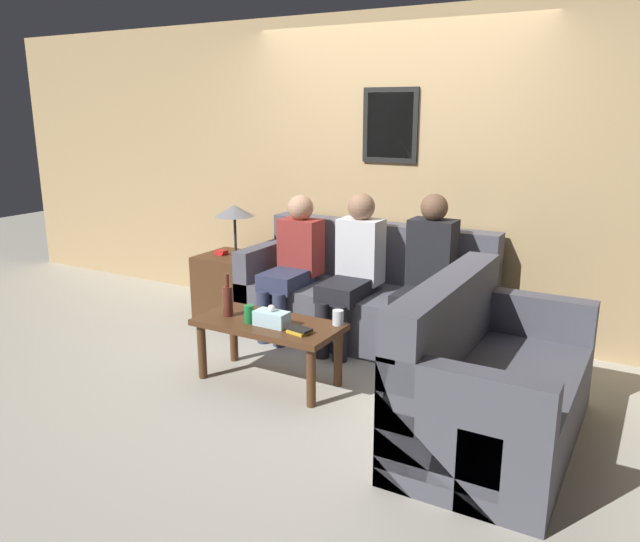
{
  "coord_description": "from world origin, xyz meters",
  "views": [
    {
      "loc": [
        2.08,
        -3.92,
        1.83
      ],
      "look_at": [
        -0.1,
        -0.09,
        0.68
      ],
      "focal_mm": 35.0,
      "sensor_mm": 36.0,
      "label": 1
    }
  ],
  "objects_px": {
    "person_left": "(293,260)",
    "teddy_bear": "(409,387)",
    "person_middle": "(353,266)",
    "person_right": "(426,273)",
    "drinking_glass": "(338,318)",
    "couch_side": "(488,387)",
    "couch_main": "(366,300)",
    "coffee_table": "(269,331)",
    "wine_bottle": "(228,300)"
  },
  "relations": [
    {
      "from": "person_left",
      "to": "teddy_bear",
      "type": "relative_size",
      "value": 3.66
    },
    {
      "from": "person_middle",
      "to": "person_right",
      "type": "distance_m",
      "value": 0.59
    },
    {
      "from": "drinking_glass",
      "to": "teddy_bear",
      "type": "distance_m",
      "value": 0.65
    },
    {
      "from": "couch_side",
      "to": "drinking_glass",
      "type": "height_order",
      "value": "couch_side"
    },
    {
      "from": "couch_side",
      "to": "drinking_glass",
      "type": "relative_size",
      "value": 14.65
    },
    {
      "from": "couch_side",
      "to": "teddy_bear",
      "type": "relative_size",
      "value": 4.73
    },
    {
      "from": "drinking_glass",
      "to": "person_middle",
      "type": "relative_size",
      "value": 0.08
    },
    {
      "from": "couch_main",
      "to": "person_middle",
      "type": "relative_size",
      "value": 1.66
    },
    {
      "from": "couch_side",
      "to": "person_left",
      "type": "height_order",
      "value": "person_left"
    },
    {
      "from": "coffee_table",
      "to": "person_left",
      "type": "bearing_deg",
      "value": 112.34
    },
    {
      "from": "wine_bottle",
      "to": "person_left",
      "type": "relative_size",
      "value": 0.26
    },
    {
      "from": "couch_main",
      "to": "person_left",
      "type": "xyz_separation_m",
      "value": [
        -0.58,
        -0.19,
        0.31
      ]
    },
    {
      "from": "person_left",
      "to": "teddy_bear",
      "type": "xyz_separation_m",
      "value": [
        1.36,
        -0.81,
        -0.49
      ]
    },
    {
      "from": "coffee_table",
      "to": "wine_bottle",
      "type": "height_order",
      "value": "wine_bottle"
    },
    {
      "from": "couch_main",
      "to": "person_right",
      "type": "distance_m",
      "value": 0.69
    },
    {
      "from": "drinking_glass",
      "to": "coffee_table",
      "type": "bearing_deg",
      "value": -158.04
    },
    {
      "from": "couch_main",
      "to": "person_right",
      "type": "relative_size",
      "value": 1.62
    },
    {
      "from": "coffee_table",
      "to": "person_left",
      "type": "distance_m",
      "value": 1.04
    },
    {
      "from": "person_middle",
      "to": "teddy_bear",
      "type": "bearing_deg",
      "value": -44.81
    },
    {
      "from": "person_right",
      "to": "wine_bottle",
      "type": "bearing_deg",
      "value": -137.89
    },
    {
      "from": "teddy_bear",
      "to": "person_right",
      "type": "bearing_deg",
      "value": 104.53
    },
    {
      "from": "drinking_glass",
      "to": "person_left",
      "type": "distance_m",
      "value": 1.12
    },
    {
      "from": "couch_side",
      "to": "wine_bottle",
      "type": "bearing_deg",
      "value": 90.0
    },
    {
      "from": "wine_bottle",
      "to": "person_left",
      "type": "distance_m",
      "value": 0.97
    },
    {
      "from": "couch_side",
      "to": "teddy_bear",
      "type": "distance_m",
      "value": 0.58
    },
    {
      "from": "person_left",
      "to": "coffee_table",
      "type": "bearing_deg",
      "value": -67.66
    },
    {
      "from": "couch_main",
      "to": "person_left",
      "type": "distance_m",
      "value": 0.68
    },
    {
      "from": "couch_side",
      "to": "drinking_glass",
      "type": "bearing_deg",
      "value": 78.72
    },
    {
      "from": "couch_side",
      "to": "teddy_bear",
      "type": "height_order",
      "value": "couch_side"
    },
    {
      "from": "coffee_table",
      "to": "wine_bottle",
      "type": "relative_size",
      "value": 3.32
    },
    {
      "from": "couch_main",
      "to": "coffee_table",
      "type": "bearing_deg",
      "value": -99.95
    },
    {
      "from": "drinking_glass",
      "to": "teddy_bear",
      "type": "relative_size",
      "value": 0.32
    },
    {
      "from": "couch_side",
      "to": "teddy_bear",
      "type": "xyz_separation_m",
      "value": [
        -0.53,
        0.16,
        -0.18
      ]
    },
    {
      "from": "coffee_table",
      "to": "drinking_glass",
      "type": "height_order",
      "value": "drinking_glass"
    },
    {
      "from": "person_left",
      "to": "person_right",
      "type": "xyz_separation_m",
      "value": [
        1.15,
        0.01,
        0.04
      ]
    },
    {
      "from": "coffee_table",
      "to": "person_right",
      "type": "bearing_deg",
      "value": 50.76
    },
    {
      "from": "person_middle",
      "to": "person_right",
      "type": "relative_size",
      "value": 0.97
    },
    {
      "from": "person_left",
      "to": "person_middle",
      "type": "height_order",
      "value": "person_middle"
    },
    {
      "from": "couch_main",
      "to": "person_middle",
      "type": "xyz_separation_m",
      "value": [
        -0.02,
        -0.21,
        0.33
      ]
    },
    {
      "from": "drinking_glass",
      "to": "person_right",
      "type": "distance_m",
      "value": 0.85
    },
    {
      "from": "drinking_glass",
      "to": "person_right",
      "type": "relative_size",
      "value": 0.08
    },
    {
      "from": "couch_side",
      "to": "couch_main",
      "type": "bearing_deg",
      "value": 48.42
    },
    {
      "from": "couch_main",
      "to": "couch_side",
      "type": "bearing_deg",
      "value": -41.58
    },
    {
      "from": "couch_side",
      "to": "person_middle",
      "type": "height_order",
      "value": "person_middle"
    },
    {
      "from": "drinking_glass",
      "to": "couch_main",
      "type": "bearing_deg",
      "value": 104.3
    },
    {
      "from": "couch_main",
      "to": "person_left",
      "type": "bearing_deg",
      "value": -161.67
    },
    {
      "from": "person_left",
      "to": "person_right",
      "type": "height_order",
      "value": "person_right"
    },
    {
      "from": "person_left",
      "to": "wine_bottle",
      "type": "bearing_deg",
      "value": -85.75
    },
    {
      "from": "wine_bottle",
      "to": "person_right",
      "type": "bearing_deg",
      "value": 42.11
    },
    {
      "from": "coffee_table",
      "to": "person_middle",
      "type": "relative_size",
      "value": 0.83
    }
  ]
}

